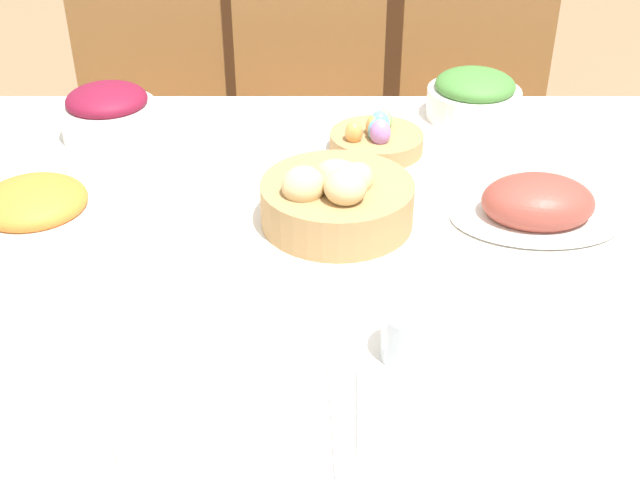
% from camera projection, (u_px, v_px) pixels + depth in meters
% --- Properties ---
extents(dining_table, '(1.54, 1.15, 0.72)m').
position_uv_depth(dining_table, '(310.00, 398.00, 1.49)').
color(dining_table, white).
rests_on(dining_table, ground).
extents(chair_far_left, '(0.42, 0.42, 0.98)m').
position_uv_depth(chair_far_left, '(146.00, 115.00, 2.21)').
color(chair_far_left, olive).
rests_on(chair_far_left, ground).
extents(chair_far_center, '(0.45, 0.45, 0.98)m').
position_uv_depth(chair_far_center, '(312.00, 115.00, 2.21)').
color(chair_far_center, olive).
rests_on(chair_far_center, ground).
extents(chair_far_right, '(0.42, 0.42, 0.98)m').
position_uv_depth(chair_far_right, '(478.00, 115.00, 2.21)').
color(chair_far_right, olive).
rests_on(chair_far_right, ground).
extents(sideboard, '(1.16, 0.44, 0.91)m').
position_uv_depth(sideboard, '(295.00, 26.00, 3.09)').
color(sideboard, '#4C2D19').
rests_on(sideboard, ground).
extents(bread_basket, '(0.25, 0.25, 0.12)m').
position_uv_depth(bread_basket, '(337.00, 199.00, 1.30)').
color(bread_basket, '#AD8451').
rests_on(bread_basket, dining_table).
extents(egg_basket, '(0.18, 0.18, 0.08)m').
position_uv_depth(egg_basket, '(377.00, 137.00, 1.54)').
color(egg_basket, '#AD8451').
rests_on(egg_basket, dining_table).
extents(ham_platter, '(0.29, 0.20, 0.09)m').
position_uv_depth(ham_platter, '(537.00, 205.00, 1.32)').
color(ham_platter, silver).
rests_on(ham_platter, dining_table).
extents(carrot_bowl, '(0.20, 0.20, 0.09)m').
position_uv_depth(carrot_bowl, '(36.00, 210.00, 1.28)').
color(carrot_bowl, silver).
rests_on(carrot_bowl, dining_table).
extents(green_salad_bowl, '(0.19, 0.19, 0.10)m').
position_uv_depth(green_salad_bowl, '(474.00, 96.00, 1.66)').
color(green_salad_bowl, silver).
rests_on(green_salad_bowl, dining_table).
extents(beet_salad_bowl, '(0.19, 0.19, 0.11)m').
position_uv_depth(beet_salad_bowl, '(109.00, 113.00, 1.58)').
color(beet_salad_bowl, silver).
rests_on(beet_salad_bowl, dining_table).
extents(dinner_plate, '(0.23, 0.23, 0.01)m').
position_uv_depth(dinner_plate, '(215.00, 423.00, 0.93)').
color(dinner_plate, silver).
rests_on(dinner_plate, dining_table).
extents(fork, '(0.02, 0.20, 0.00)m').
position_uv_depth(fork, '(94.00, 425.00, 0.93)').
color(fork, '#B7B7BC').
rests_on(fork, dining_table).
extents(knife, '(0.02, 0.20, 0.00)m').
position_uv_depth(knife, '(336.00, 425.00, 0.93)').
color(knife, '#B7B7BC').
rests_on(knife, dining_table).
extents(spoon, '(0.02, 0.20, 0.00)m').
position_uv_depth(spoon, '(361.00, 425.00, 0.93)').
color(spoon, '#B7B7BC').
rests_on(spoon, dining_table).
extents(drinking_cup, '(0.08, 0.08, 0.07)m').
position_uv_depth(drinking_cup, '(413.00, 334.00, 1.02)').
color(drinking_cup, silver).
rests_on(drinking_cup, dining_table).
extents(butter_dish, '(0.12, 0.07, 0.03)m').
position_uv_depth(butter_dish, '(6.00, 338.00, 1.04)').
color(butter_dish, silver).
rests_on(butter_dish, dining_table).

